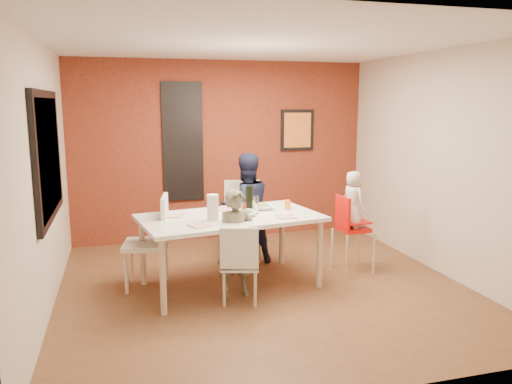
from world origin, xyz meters
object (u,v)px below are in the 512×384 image
object	(u,v)px
dining_table	(230,222)
child_near	(237,243)
chair_near	(240,260)
chair_left	(154,237)
paper_towel_roll	(213,207)
chair_far	(243,215)
high_chair	(350,226)
wine_bottle	(249,199)
child_far	(246,209)
toddler	(353,199)

from	to	relation	value
dining_table	child_near	distance (m)	0.34
chair_near	chair_left	bearing A→B (deg)	-26.41
chair_near	paper_towel_roll	size ratio (longest dim) A/B	3.02
chair_near	chair_far	distance (m)	1.63
chair_far	high_chair	size ratio (longest dim) A/B	1.08
child_near	wine_bottle	distance (m)	0.63
child_near	chair_far	bearing A→B (deg)	73.46
chair_near	wine_bottle	distance (m)	0.88
chair_far	wine_bottle	xyz separation A→B (m)	(-0.14, -0.91, 0.40)
child_far	child_near	bearing A→B (deg)	63.63
chair_left	child_near	size ratio (longest dim) A/B	0.90
chair_near	toddler	size ratio (longest dim) A/B	1.21
chair_left	high_chair	world-z (taller)	chair_left
toddler	paper_towel_roll	world-z (taller)	toddler
toddler	wine_bottle	world-z (taller)	toddler
high_chair	toddler	size ratio (longest dim) A/B	1.38
dining_table	chair_left	size ratio (longest dim) A/B	2.03
high_chair	child_near	bearing A→B (deg)	101.09
high_chair	wine_bottle	distance (m)	1.34
dining_table	chair_left	bearing A→B (deg)	165.75
chair_far	paper_towel_roll	xyz separation A→B (m)	(-0.62, -1.18, 0.38)
dining_table	child_far	size ratio (longest dim) A/B	1.48
chair_far	child_far	xyz separation A→B (m)	(-0.02, -0.25, 0.14)
chair_far	toddler	xyz separation A→B (m)	(1.16, -0.94, 0.33)
chair_far	high_chair	bearing A→B (deg)	-28.80
chair_far	chair_left	size ratio (longest dim) A/B	0.99
chair_left	high_chair	distance (m)	2.37
child_near	paper_towel_roll	distance (m)	0.47
child_near	high_chair	bearing A→B (deg)	14.70
dining_table	high_chair	size ratio (longest dim) A/B	2.23
dining_table	paper_towel_roll	xyz separation A→B (m)	(-0.22, -0.15, 0.21)
dining_table	chair_far	world-z (taller)	chair_far
toddler	paper_towel_roll	xyz separation A→B (m)	(-1.78, -0.25, 0.05)
chair_near	wine_bottle	bearing A→B (deg)	-96.59
child_far	chair_left	bearing A→B (deg)	18.21
toddler	chair_left	bearing A→B (deg)	71.48
dining_table	high_chair	xyz separation A→B (m)	(1.53, 0.10, -0.18)
chair_left	wine_bottle	bearing A→B (deg)	95.52
child_near	toddler	distance (m)	1.64
dining_table	toddler	size ratio (longest dim) A/B	3.07
chair_near	high_chair	world-z (taller)	high_chair
chair_left	wine_bottle	xyz separation A→B (m)	(1.09, -0.08, 0.39)
chair_far	paper_towel_roll	size ratio (longest dim) A/B	3.72
chair_far	toddler	bearing A→B (deg)	-28.11
child_near	dining_table	bearing A→B (deg)	90.12
child_far	paper_towel_roll	distance (m)	1.14
chair_near	child_far	distance (m)	1.40
chair_far	chair_left	distance (m)	1.49
chair_near	high_chair	bearing A→B (deg)	-141.76
toddler	chair_near	bearing A→B (deg)	96.05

